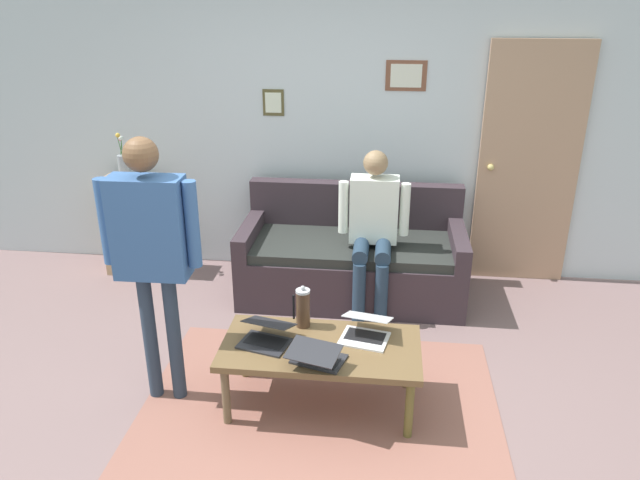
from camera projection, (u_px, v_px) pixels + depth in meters
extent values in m
plane|color=#7C6161|center=(295.00, 414.00, 3.67)|extent=(7.68, 7.68, 0.00)
cube|color=#935D50|center=(319.00, 413.00, 3.67)|extent=(2.20, 1.80, 0.01)
cube|color=silver|center=(331.00, 121.00, 5.17)|extent=(7.04, 0.10, 2.70)
cube|color=brown|center=(406.00, 76.00, 4.91)|extent=(0.33, 0.02, 0.24)
cube|color=silver|center=(406.00, 76.00, 4.90)|extent=(0.25, 0.00, 0.19)
cube|color=#4D4527|center=(273.00, 103.00, 5.11)|extent=(0.18, 0.02, 0.22)
cube|color=silver|center=(273.00, 103.00, 5.11)|extent=(0.14, 0.00, 0.17)
cube|color=tan|center=(528.00, 167.00, 5.04)|extent=(0.82, 0.05, 2.05)
sphere|color=tan|center=(491.00, 167.00, 5.04)|extent=(0.06, 0.06, 0.06)
cube|color=#362A31|center=(352.00, 272.00, 5.04)|extent=(1.82, 0.86, 0.42)
cube|color=#2A2D2A|center=(352.00, 245.00, 4.92)|extent=(1.58, 0.78, 0.08)
cube|color=#362A31|center=(355.00, 208.00, 5.20)|extent=(1.82, 0.14, 0.46)
cube|color=#362A31|center=(458.00, 242.00, 4.83)|extent=(0.12, 0.86, 0.20)
cube|color=#362A31|center=(251.00, 233.00, 5.01)|extent=(0.12, 0.86, 0.20)
cube|color=brown|center=(321.00, 348.00, 3.61)|extent=(1.19, 0.60, 0.04)
cylinder|color=brown|center=(409.00, 409.00, 3.42)|extent=(0.05, 0.05, 0.39)
cylinder|color=brown|center=(226.00, 395.00, 3.53)|extent=(0.05, 0.05, 0.39)
cylinder|color=brown|center=(408.00, 361.00, 3.85)|extent=(0.05, 0.05, 0.39)
cylinder|color=brown|center=(244.00, 351.00, 3.96)|extent=(0.05, 0.05, 0.39)
cube|color=silver|center=(364.00, 339.00, 3.65)|extent=(0.32, 0.28, 0.01)
cube|color=black|center=(365.00, 336.00, 3.66)|extent=(0.26, 0.18, 0.00)
cube|color=silver|center=(368.00, 317.00, 3.68)|extent=(0.32, 0.26, 0.08)
cube|color=#253025|center=(368.00, 317.00, 3.68)|extent=(0.29, 0.23, 0.07)
cube|color=#28282D|center=(319.00, 359.00, 3.45)|extent=(0.34, 0.27, 0.01)
cube|color=black|center=(318.00, 359.00, 3.43)|extent=(0.27, 0.18, 0.00)
cube|color=#28282D|center=(313.00, 352.00, 3.34)|extent=(0.33, 0.26, 0.05)
cube|color=#2D2E32|center=(314.00, 351.00, 3.35)|extent=(0.30, 0.23, 0.04)
cube|color=#28282D|center=(264.00, 343.00, 3.60)|extent=(0.33, 0.28, 0.01)
cube|color=black|center=(266.00, 341.00, 3.61)|extent=(0.27, 0.19, 0.00)
cube|color=#28282D|center=(269.00, 323.00, 3.63)|extent=(0.33, 0.26, 0.07)
cube|color=#2A2B26|center=(269.00, 323.00, 3.62)|extent=(0.30, 0.23, 0.06)
cylinder|color=#4C3323|center=(303.00, 309.00, 3.76)|extent=(0.09, 0.09, 0.24)
cylinder|color=#B7B7BC|center=(303.00, 291.00, 3.71)|extent=(0.09, 0.09, 0.02)
sphere|color=#B2B2B7|center=(303.00, 288.00, 3.70)|extent=(0.03, 0.03, 0.03)
cube|color=black|center=(294.00, 307.00, 3.76)|extent=(0.01, 0.01, 0.17)
cube|color=tan|center=(131.00, 225.00, 5.41)|extent=(0.42, 0.32, 0.87)
cylinder|color=#9299A2|center=(123.00, 167.00, 5.20)|extent=(0.08, 0.08, 0.21)
cylinder|color=#3D7038|center=(120.00, 145.00, 5.11)|extent=(0.03, 0.01, 0.18)
sphere|color=gold|center=(118.00, 135.00, 5.07)|extent=(0.04, 0.04, 0.04)
cylinder|color=#3D7038|center=(122.00, 147.00, 5.15)|extent=(0.02, 0.01, 0.15)
sphere|color=silver|center=(121.00, 138.00, 5.13)|extent=(0.04, 0.04, 0.04)
cylinder|color=#3D7038|center=(121.00, 147.00, 5.15)|extent=(0.03, 0.01, 0.14)
sphere|color=#DD4F6C|center=(120.00, 139.00, 5.14)|extent=(0.03, 0.03, 0.03)
cylinder|color=#2B384A|center=(150.00, 337.00, 3.69)|extent=(0.09, 0.09, 0.85)
cylinder|color=#2B384A|center=(174.00, 338.00, 3.68)|extent=(0.09, 0.09, 0.85)
cube|color=#375C94|center=(149.00, 228.00, 3.40)|extent=(0.43, 0.20, 0.60)
cylinder|color=#375C94|center=(106.00, 222.00, 3.41)|extent=(0.08, 0.08, 0.51)
cylinder|color=#375C94|center=(192.00, 225.00, 3.37)|extent=(0.08, 0.08, 0.51)
sphere|color=brown|center=(141.00, 154.00, 3.24)|extent=(0.19, 0.19, 0.19)
cylinder|color=#223549|center=(381.00, 295.00, 4.57)|extent=(0.10, 0.10, 0.50)
cylinder|color=#223549|center=(359.00, 294.00, 4.59)|extent=(0.10, 0.10, 0.50)
cylinder|color=#223549|center=(383.00, 249.00, 4.62)|extent=(0.12, 0.40, 0.12)
cylinder|color=#223549|center=(361.00, 248.00, 4.64)|extent=(0.12, 0.40, 0.12)
cube|color=silver|center=(374.00, 209.00, 4.70)|extent=(0.37, 0.20, 0.52)
cylinder|color=silver|center=(405.00, 210.00, 4.62)|extent=(0.08, 0.08, 0.42)
cylinder|color=silver|center=(343.00, 207.00, 4.66)|extent=(0.08, 0.08, 0.42)
sphere|color=#917251|center=(376.00, 163.00, 4.55)|extent=(0.19, 0.19, 0.19)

